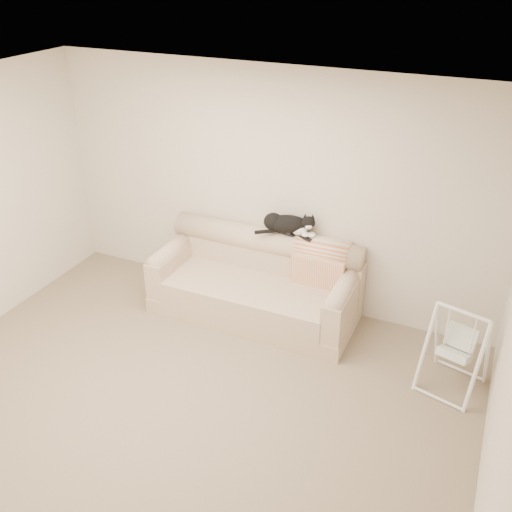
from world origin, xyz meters
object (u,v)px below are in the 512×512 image
Objects in this scene: remote_a at (287,233)px; baby_swing at (457,349)px; remote_b at (304,238)px; tuxedo_cat at (288,224)px; sofa at (257,284)px.

baby_swing is (1.89, -0.61, -0.49)m from remote_a.
remote_b is 0.21× the size of baby_swing.
remote_a is at bearing -127.46° from tuxedo_cat.
baby_swing is (1.68, -0.59, -0.49)m from remote_b.
remote_a is 0.22× the size of baby_swing.
baby_swing is at bearing -10.31° from sofa.
sofa is at bearing -137.06° from remote_a.
tuxedo_cat is at bearing 161.68° from baby_swing.
remote_b is at bearing -6.93° from remote_a.
remote_a is at bearing 173.07° from remote_b.
tuxedo_cat is at bearing 170.54° from remote_b.
tuxedo_cat is at bearing 43.23° from sofa.
tuxedo_cat is at bearing 52.54° from remote_a.
tuxedo_cat reaches higher than remote_b.
remote_a is at bearing 42.94° from sofa.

